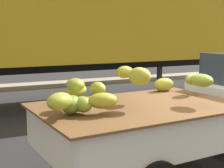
# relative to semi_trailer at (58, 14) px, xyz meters

# --- Properties ---
(curb_strip) EXTENTS (80.00, 0.80, 0.16)m
(curb_strip) POSITION_rel_semi_trailer_xyz_m (0.84, 3.23, -2.46)
(curb_strip) COLOR gray
(curb_strip) RESTS_ON ground
(semi_trailer) EXTENTS (12.05, 2.81, 3.95)m
(semi_trailer) POSITION_rel_semi_trailer_xyz_m (0.00, 0.00, 0.00)
(semi_trailer) COLOR gold
(semi_trailer) RESTS_ON ground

